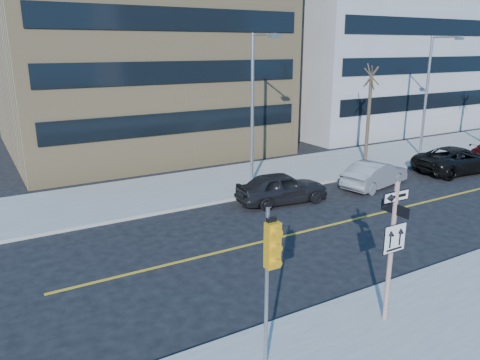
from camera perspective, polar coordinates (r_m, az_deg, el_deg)
ground at (r=15.83m, az=10.37°, el=-12.51°), size 120.00×120.00×0.00m
far_sidewalk at (r=36.09m, az=19.83°, el=3.19°), size 66.00×6.00×0.15m
road_centerline at (r=26.79m, az=24.50°, el=-1.71°), size 40.00×0.14×0.01m
sign_pole at (r=13.20m, az=18.05°, el=-7.34°), size 0.92×0.92×4.06m
traffic_signal at (r=10.38m, az=3.82°, el=-9.49°), size 0.32×0.45×4.00m
parked_car_a at (r=23.11m, az=5.12°, el=-0.94°), size 2.40×4.77×1.56m
parked_car_b at (r=26.61m, az=16.13°, el=0.66°), size 2.50×4.71×1.47m
parked_car_c at (r=31.60m, az=25.05°, el=2.25°), size 3.14×5.92×1.59m
streetlight_a at (r=25.13m, az=1.81°, el=9.75°), size 0.55×2.25×8.00m
streetlight_b at (r=34.65m, az=22.15°, el=10.33°), size 0.55×2.25×8.00m
street_tree_west at (r=31.18m, az=15.72°, el=11.81°), size 1.80×1.80×6.35m
building_brick at (r=37.18m, az=-13.33°, el=17.93°), size 18.00×18.00×18.00m
building_grey_mid at (r=47.88m, az=14.20°, el=15.55°), size 20.00×16.00×15.00m
building_grey_far at (r=65.94m, az=25.97°, el=14.91°), size 18.00×18.00×16.00m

